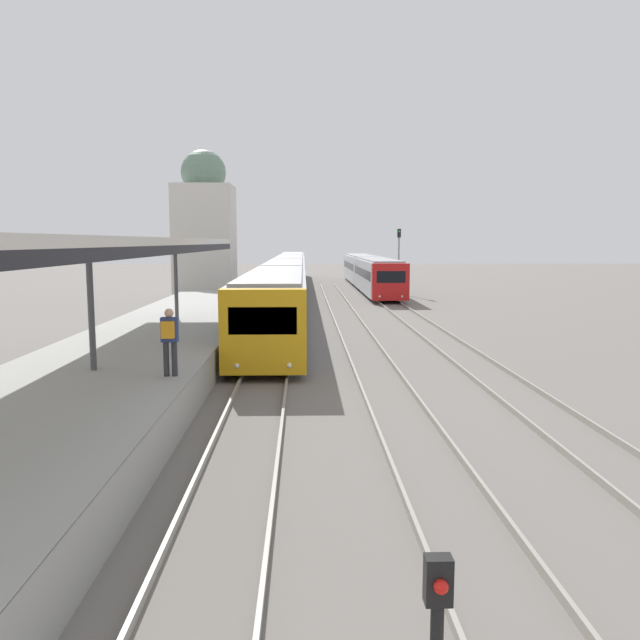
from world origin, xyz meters
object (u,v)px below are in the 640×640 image
(person_on_platform, at_px, (169,336))
(train_near, at_px, (288,275))
(signal_mast_far, at_px, (399,254))
(train_far, at_px, (368,271))

(person_on_platform, distance_m, train_near, 34.46)
(person_on_platform, relative_size, signal_mast_far, 0.31)
(person_on_platform, distance_m, signal_mast_far, 38.02)
(train_near, distance_m, signal_mast_far, 9.46)
(train_near, xyz_separation_m, train_far, (7.26, 8.38, -0.03))
(train_near, bearing_deg, person_on_platform, -93.37)
(person_on_platform, height_order, signal_mast_far, signal_mast_far)
(person_on_platform, bearing_deg, signal_mast_far, 72.96)
(train_far, height_order, signal_mast_far, signal_mast_far)
(train_far, relative_size, signal_mast_far, 5.69)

